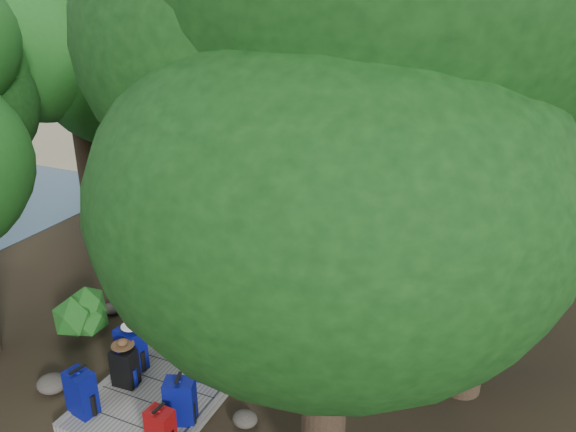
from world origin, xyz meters
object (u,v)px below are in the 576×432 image
at_px(backpack_right_b, 180,399).
at_px(kayak, 297,148).
at_px(backpack_left_b, 125,366).
at_px(backpack_right_d, 231,352).
at_px(backpack_right_c, 210,363).
at_px(backpack_left_a, 81,390).
at_px(sun_lounger, 462,165).
at_px(backpack_right_a, 160,426).
at_px(backpack_left_c, 131,347).
at_px(duffel_right_khaki, 250,335).
at_px(lone_suitcase_on_sand, 377,177).
at_px(suitcase_on_boardwalk, 171,317).

height_order(backpack_right_b, kayak, backpack_right_b).
relative_size(backpack_left_b, backpack_right_d, 1.37).
bearing_deg(backpack_right_c, backpack_left_a, -135.21).
bearing_deg(sun_lounger, backpack_right_b, -74.67).
xyz_separation_m(backpack_right_a, sun_lounger, (2.02, 15.00, -0.10)).
bearing_deg(backpack_left_a, kayak, 111.36).
bearing_deg(backpack_left_c, duffel_right_khaki, 51.44).
relative_size(backpack_left_c, sun_lounger, 0.41).
xyz_separation_m(backpack_left_b, kayak, (-3.19, 14.50, -0.31)).
distance_m(backpack_right_b, lone_suitcase_on_sand, 12.01).
bearing_deg(kayak, duffel_right_khaki, -61.14).
xyz_separation_m(backpack_right_d, duffel_right_khaki, (0.04, 0.65, -0.04)).
bearing_deg(suitcase_on_boardwalk, backpack_right_c, -47.20).
xyz_separation_m(suitcase_on_boardwalk, sun_lounger, (3.52, 12.61, -0.11)).
distance_m(backpack_left_c, sun_lounger, 14.20).
xyz_separation_m(backpack_left_c, suitcase_on_boardwalk, (-0.00, 1.15, -0.08)).
bearing_deg(backpack_left_b, backpack_right_c, 23.96).
bearing_deg(backpack_right_a, backpack_left_a, -179.68).
relative_size(backpack_left_b, duffel_right_khaki, 1.08).
distance_m(backpack_left_c, duffel_right_khaki, 2.09).
bearing_deg(sun_lounger, duffel_right_khaki, -75.75).
bearing_deg(backpack_right_c, kayak, 106.25).
distance_m(suitcase_on_boardwalk, sun_lounger, 13.09).
distance_m(backpack_right_b, duffel_right_khaki, 2.13).
relative_size(suitcase_on_boardwalk, kayak, 0.23).
xyz_separation_m(duffel_right_khaki, suitcase_on_boardwalk, (-1.54, -0.26, 0.13)).
height_order(backpack_right_a, duffel_right_khaki, backpack_right_a).
height_order(backpack_left_b, backpack_right_b, backpack_right_b).
relative_size(backpack_right_b, duffel_right_khaki, 1.20).
height_order(backpack_left_a, backpack_right_d, backpack_left_a).
bearing_deg(backpack_right_a, kayak, 109.28).
height_order(backpack_right_a, suitcase_on_boardwalk, suitcase_on_boardwalk).
xyz_separation_m(backpack_right_b, sun_lounger, (2.04, 14.47, -0.16)).
bearing_deg(backpack_left_c, backpack_right_b, -16.92).
xyz_separation_m(backpack_left_c, backpack_right_a, (1.50, -1.25, -0.09)).
xyz_separation_m(backpack_left_b, backpack_left_c, (-0.17, 0.38, 0.07)).
height_order(duffel_right_khaki, sun_lounger, sun_lounger).
xyz_separation_m(backpack_left_c, sun_lounger, (3.52, 13.76, -0.19)).
bearing_deg(backpack_right_b, suitcase_on_boardwalk, 107.64).
height_order(backpack_right_c, suitcase_on_boardwalk, backpack_right_c).
distance_m(backpack_left_c, backpack_right_b, 1.64).
height_order(backpack_left_b, backpack_right_d, backpack_left_b).
relative_size(backpack_right_b, backpack_right_d, 1.52).
bearing_deg(backpack_right_d, duffel_right_khaki, 70.24).
bearing_deg(backpack_left_a, backpack_right_b, 27.56).
height_order(kayak, sun_lounger, sun_lounger).
height_order(backpack_left_a, kayak, backpack_left_a).
height_order(backpack_left_b, backpack_right_a, backpack_left_b).
bearing_deg(backpack_left_c, backpack_left_a, -81.02).
bearing_deg(kayak, backpack_right_a, -64.47).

